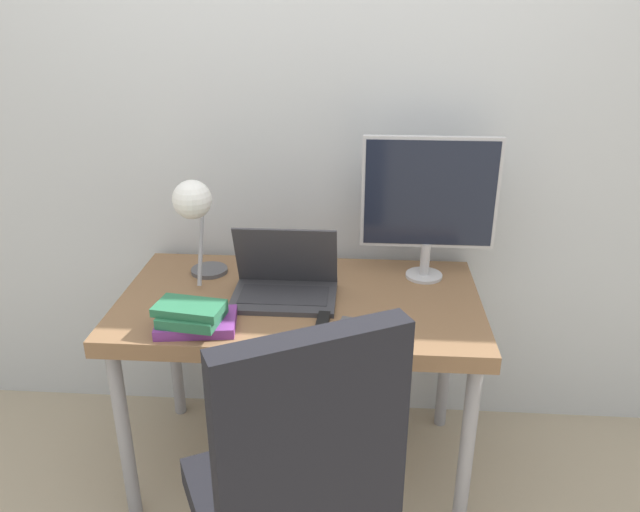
{
  "coord_description": "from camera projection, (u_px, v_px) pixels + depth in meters",
  "views": [
    {
      "loc": [
        0.22,
        -1.65,
        1.79
      ],
      "look_at": [
        0.08,
        0.33,
        0.95
      ],
      "focal_mm": 35.0,
      "sensor_mm": 36.0,
      "label": 1
    }
  ],
  "objects": [
    {
      "name": "monitor",
      "position": [
        429.0,
        198.0,
        2.3
      ],
      "size": [
        0.5,
        0.14,
        0.55
      ],
      "color": "#B7B7BC",
      "rests_on": "desk"
    },
    {
      "name": "wall_back",
      "position": [
        309.0,
        126.0,
        2.44
      ],
      "size": [
        8.0,
        0.05,
        2.6
      ],
      "color": "silver",
      "rests_on": "ground_plane"
    },
    {
      "name": "book_stack",
      "position": [
        194.0,
        317.0,
        2.03
      ],
      "size": [
        0.28,
        0.22,
        0.1
      ],
      "color": "#753384",
      "rests_on": "desk"
    },
    {
      "name": "desk_lamp",
      "position": [
        194.0,
        209.0,
        2.21
      ],
      "size": [
        0.14,
        0.3,
        0.42
      ],
      "color": "#4C4C51",
      "rests_on": "desk"
    },
    {
      "name": "media_remote",
      "position": [
        342.0,
        330.0,
        2.02
      ],
      "size": [
        0.08,
        0.15,
        0.02
      ],
      "color": "#4C4C51",
      "rests_on": "desk"
    },
    {
      "name": "office_chair",
      "position": [
        296.0,
        491.0,
        1.6
      ],
      "size": [
        0.65,
        0.66,
        1.13
      ],
      "color": "black",
      "rests_on": "ground_plane"
    },
    {
      "name": "laptop",
      "position": [
        285.0,
        283.0,
        2.25
      ],
      "size": [
        0.37,
        0.26,
        0.26
      ],
      "color": "#38383D",
      "rests_on": "desk"
    },
    {
      "name": "desk",
      "position": [
        300.0,
        315.0,
        2.29
      ],
      "size": [
        1.3,
        0.73,
        0.77
      ],
      "color": "brown",
      "rests_on": "ground_plane"
    },
    {
      "name": "tv_remote",
      "position": [
        322.0,
        324.0,
        2.06
      ],
      "size": [
        0.05,
        0.15,
        0.02
      ],
      "color": "black",
      "rests_on": "desk"
    }
  ]
}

